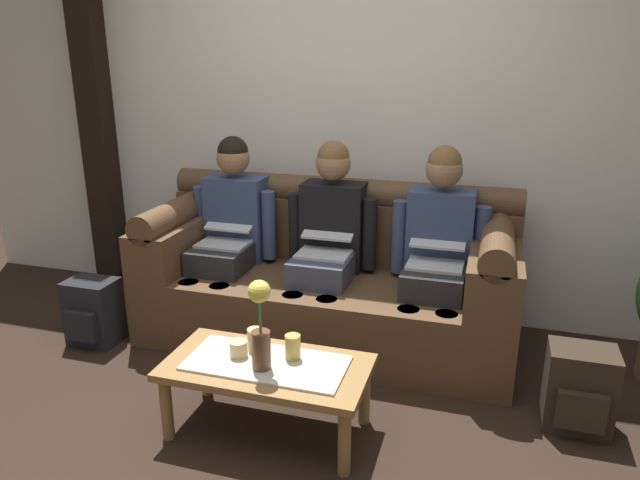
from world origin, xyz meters
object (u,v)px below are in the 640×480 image
Objects in this scene: cup_near_right at (255,339)px; backpack_left at (93,312)px; couch at (328,280)px; person_right at (438,246)px; coffee_table at (267,373)px; backpack_right at (579,390)px; cup_far_center at (239,349)px; person_middle at (329,236)px; person_left at (230,227)px; flower_vase at (260,325)px; cup_near_left at (293,347)px.

cup_near_right is 0.26× the size of backpack_left.
couch is 0.71m from person_right.
backpack_right reaches higher than coffee_table.
cup_far_center reaches higher than backpack_right.
person_left is at bearing 179.99° from person_middle.
person_left is at bearing 122.40° from coffee_table.
cup_near_right is at bearing 57.53° from cup_far_center.
flower_vase is at bearing -90.09° from couch.
flower_vase is at bearing -131.11° from cup_near_left.
flower_vase is 0.24m from cup_near_right.
person_right is 11.41× the size of cup_near_right.
person_left is at bearing 121.00° from flower_vase.
person_right is at bearing -0.33° from couch.
couch is 1.83× the size of person_left.
person_middle is (0.00, -0.00, 0.29)m from couch.
flower_vase is 3.63× the size of cup_near_left.
coffee_table is 2.33× the size of backpack_right.
cup_near_right is 1.29× the size of cup_far_center.
couch is at bearing 157.46° from backpack_right.
cup_near_right is at bearing 172.22° from cup_near_left.
cup_far_center is (-0.25, -0.05, -0.02)m from cup_near_left.
couch is 0.71m from person_left.
couch is 19.16× the size of cup_near_left.
flower_vase is at bearing -91.84° from coffee_table.
cup_near_left reaches higher than coffee_table.
person_left is 1.25m from cup_near_left.
cup_far_center is at bearing -164.21° from backpack_right.
coffee_table is 11.36× the size of cup_far_center.
cup_near_right is (-0.09, -0.94, 0.05)m from couch.
person_left is 11.41× the size of cup_near_right.
cup_near_right is at bearing -59.04° from person_left.
person_left is at bearing 36.36° from backpack_left.
person_middle is at bearing -90.00° from couch.
backpack_left is (-2.01, -0.52, -0.46)m from person_right.
person_middle is at bearing 81.93° from cup_far_center.
person_left is 1.29× the size of coffee_table.
person_left is 1.16m from cup_far_center.
person_right is 1.27m from flower_vase.
person_right reaches higher than backpack_left.
person_middle is at bearing -0.01° from person_left.
cup_near_left is 1.54m from backpack_left.
coffee_table is 0.17m from cup_near_left.
flower_vase is at bearing -160.15° from backpack_right.
cup_near_right is (-0.09, -0.93, -0.24)m from person_middle.
backpack_right is at bearing 13.42° from cup_near_right.
cup_near_left is (0.11, -0.97, 0.05)m from couch.
couch is 1.11m from flower_vase.
person_right is at bearing 51.84° from cup_far_center.
cup_far_center is (-0.14, -1.01, -0.26)m from person_middle.
backpack_right is (1.30, 0.38, -0.22)m from cup_near_left.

